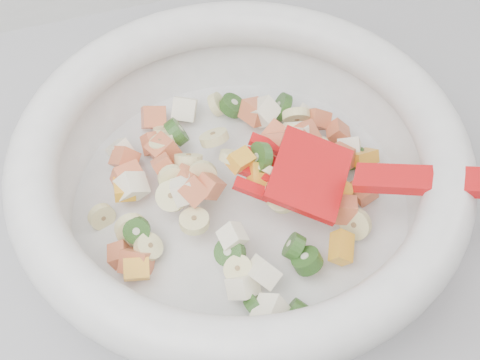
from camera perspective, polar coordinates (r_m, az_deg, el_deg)
name	(u,v)px	position (r m, az deg, el deg)	size (l,w,h in m)	color
mixing_bowl	(241,172)	(0.56, 0.07, 0.65)	(0.47, 0.38, 0.14)	white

